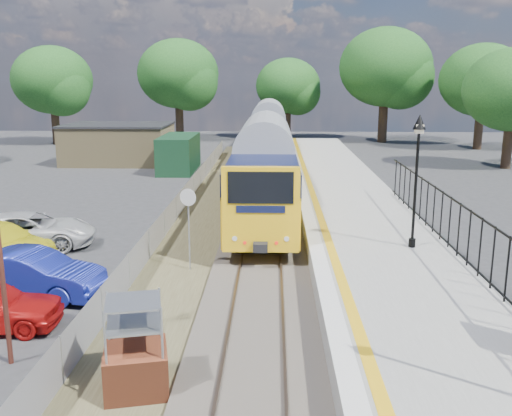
{
  "coord_description": "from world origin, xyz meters",
  "views": [
    {
      "loc": [
        0.43,
        -13.33,
        6.67
      ],
      "look_at": [
        -0.2,
        7.13,
        2.0
      ],
      "focal_mm": 40.0,
      "sensor_mm": 36.0,
      "label": 1
    }
  ],
  "objects_px": {
    "brick_plinth": "(135,348)",
    "car_blue": "(32,274)",
    "car_white": "(29,230)",
    "victorian_lamp_north": "(418,150)",
    "speed_sign": "(189,215)",
    "train": "(267,142)",
    "car_yellow": "(1,242)"
  },
  "relations": [
    {
      "from": "victorian_lamp_north",
      "to": "speed_sign",
      "type": "xyz_separation_m",
      "value": [
        -7.8,
        -0.24,
        -2.25
      ]
    },
    {
      "from": "victorian_lamp_north",
      "to": "car_yellow",
      "type": "xyz_separation_m",
      "value": [
        -15.12,
        0.96,
        -3.62
      ]
    },
    {
      "from": "brick_plinth",
      "to": "car_white",
      "type": "height_order",
      "value": "brick_plinth"
    },
    {
      "from": "speed_sign",
      "to": "car_blue",
      "type": "xyz_separation_m",
      "value": [
        -4.53,
        -2.57,
        -1.3
      ]
    },
    {
      "from": "train",
      "to": "brick_plinth",
      "type": "bearing_deg",
      "value": -95.03
    },
    {
      "from": "victorian_lamp_north",
      "to": "car_yellow",
      "type": "bearing_deg",
      "value": 176.36
    },
    {
      "from": "victorian_lamp_north",
      "to": "car_yellow",
      "type": "height_order",
      "value": "victorian_lamp_north"
    },
    {
      "from": "car_white",
      "to": "speed_sign",
      "type": "bearing_deg",
      "value": -119.87
    },
    {
      "from": "car_blue",
      "to": "train",
      "type": "bearing_deg",
      "value": -8.12
    },
    {
      "from": "brick_plinth",
      "to": "car_blue",
      "type": "relative_size",
      "value": 0.48
    },
    {
      "from": "car_blue",
      "to": "car_white",
      "type": "relative_size",
      "value": 0.88
    },
    {
      "from": "brick_plinth",
      "to": "car_blue",
      "type": "xyz_separation_m",
      "value": [
        -4.53,
        5.4,
        -0.29
      ]
    },
    {
      "from": "brick_plinth",
      "to": "car_white",
      "type": "distance_m",
      "value": 12.68
    },
    {
      "from": "victorian_lamp_north",
      "to": "speed_sign",
      "type": "distance_m",
      "value": 8.12
    },
    {
      "from": "speed_sign",
      "to": "car_white",
      "type": "relative_size",
      "value": 0.58
    },
    {
      "from": "speed_sign",
      "to": "car_yellow",
      "type": "bearing_deg",
      "value": -170.94
    },
    {
      "from": "victorian_lamp_north",
      "to": "car_white",
      "type": "relative_size",
      "value": 0.89
    },
    {
      "from": "car_blue",
      "to": "speed_sign",
      "type": "bearing_deg",
      "value": -51.56
    },
    {
      "from": "speed_sign",
      "to": "car_blue",
      "type": "relative_size",
      "value": 0.66
    },
    {
      "from": "victorian_lamp_north",
      "to": "car_blue",
      "type": "relative_size",
      "value": 1.02
    },
    {
      "from": "victorian_lamp_north",
      "to": "train",
      "type": "xyz_separation_m",
      "value": [
        -5.3,
        20.18,
        -1.96
      ]
    },
    {
      "from": "victorian_lamp_north",
      "to": "brick_plinth",
      "type": "bearing_deg",
      "value": -133.53
    },
    {
      "from": "victorian_lamp_north",
      "to": "speed_sign",
      "type": "relative_size",
      "value": 1.54
    },
    {
      "from": "train",
      "to": "car_yellow",
      "type": "xyz_separation_m",
      "value": [
        -9.82,
        -19.22,
        -1.67
      ]
    },
    {
      "from": "train",
      "to": "speed_sign",
      "type": "bearing_deg",
      "value": -96.98
    },
    {
      "from": "car_blue",
      "to": "victorian_lamp_north",
      "type": "bearing_deg",
      "value": -68.26
    },
    {
      "from": "train",
      "to": "car_white",
      "type": "xyz_separation_m",
      "value": [
        -9.36,
        -17.72,
        -1.63
      ]
    },
    {
      "from": "speed_sign",
      "to": "car_white",
      "type": "bearing_deg",
      "value": 176.93
    },
    {
      "from": "train",
      "to": "car_white",
      "type": "bearing_deg",
      "value": -117.83
    },
    {
      "from": "train",
      "to": "car_blue",
      "type": "xyz_separation_m",
      "value": [
        -7.03,
        -22.99,
        -1.6
      ]
    },
    {
      "from": "victorian_lamp_north",
      "to": "train",
      "type": "relative_size",
      "value": 0.11
    },
    {
      "from": "train",
      "to": "victorian_lamp_north",
      "type": "bearing_deg",
      "value": -75.28
    }
  ]
}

